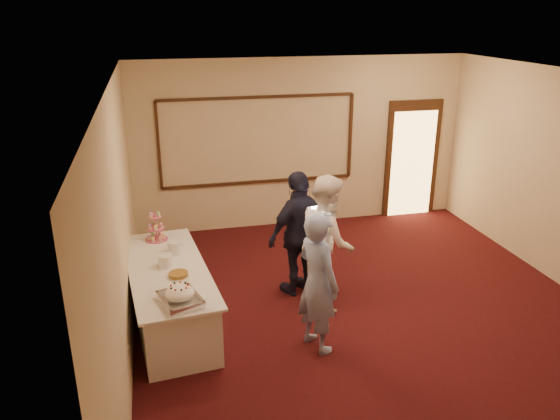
% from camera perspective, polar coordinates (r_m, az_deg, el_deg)
% --- Properties ---
extents(floor, '(7.00, 7.00, 0.00)m').
position_cam_1_polar(floor, '(7.28, 9.64, -11.08)').
color(floor, black).
rests_on(floor, ground).
extents(room_walls, '(6.04, 7.04, 3.02)m').
position_cam_1_polar(room_walls, '(6.48, 10.68, 4.42)').
color(room_walls, beige).
rests_on(room_walls, floor).
extents(wall_molding, '(3.45, 0.04, 1.55)m').
position_cam_1_polar(wall_molding, '(9.57, -2.30, 7.26)').
color(wall_molding, black).
rests_on(wall_molding, room_walls).
extents(doorway, '(1.05, 0.07, 2.20)m').
position_cam_1_polar(doorway, '(10.63, 13.62, 5.14)').
color(doorway, black).
rests_on(doorway, floor).
extents(buffet_table, '(1.17, 2.48, 0.77)m').
position_cam_1_polar(buffet_table, '(7.04, -11.48, -8.75)').
color(buffet_table, silver).
rests_on(buffet_table, floor).
extents(pavlova_tray, '(0.51, 0.58, 0.20)m').
position_cam_1_polar(pavlova_tray, '(6.04, -10.42, -8.77)').
color(pavlova_tray, silver).
rests_on(pavlova_tray, buffet_table).
extents(cupcake_stand, '(0.31, 0.31, 0.45)m').
position_cam_1_polar(cupcake_stand, '(7.64, -12.85, -1.95)').
color(cupcake_stand, '#C65177').
rests_on(cupcake_stand, buffet_table).
extents(plate_stack_a, '(0.18, 0.18, 0.15)m').
position_cam_1_polar(plate_stack_a, '(6.88, -11.89, -5.21)').
color(plate_stack_a, white).
rests_on(plate_stack_a, buffet_table).
extents(plate_stack_b, '(0.21, 0.21, 0.17)m').
position_cam_1_polar(plate_stack_b, '(7.21, -10.89, -3.82)').
color(plate_stack_b, white).
rests_on(plate_stack_b, buffet_table).
extents(tart, '(0.27, 0.27, 0.05)m').
position_cam_1_polar(tart, '(6.62, -10.57, -6.68)').
color(tart, white).
rests_on(tart, buffet_table).
extents(man, '(0.61, 0.72, 1.69)m').
position_cam_1_polar(man, '(6.25, 3.97, -7.54)').
color(man, '#90A5DB').
rests_on(man, floor).
extents(woman, '(0.81, 0.97, 1.79)m').
position_cam_1_polar(woman, '(7.21, 4.94, -3.18)').
color(woman, white).
rests_on(woman, floor).
extents(guest, '(1.11, 0.84, 1.76)m').
position_cam_1_polar(guest, '(7.45, 2.03, -2.44)').
color(guest, black).
rests_on(guest, floor).
extents(camera_flash, '(0.08, 0.06, 0.05)m').
position_cam_1_polar(camera_flash, '(7.07, 3.64, 0.14)').
color(camera_flash, white).
rests_on(camera_flash, guest).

